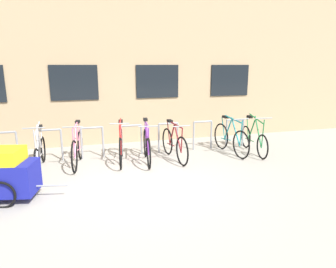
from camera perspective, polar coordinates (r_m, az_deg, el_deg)
The scene contains 11 objects.
ground_plane at distance 6.17m, azimuth -5.73°, elevation -9.08°, with size 42.00×42.00×0.00m, color #9E998E.
storefront_building at distance 12.49m, azimuth -11.85°, elevation 17.43°, with size 28.00×7.20×6.64m.
bike_rack at distance 7.84m, azimuth -7.01°, elevation -0.49°, with size 6.58×0.05×0.82m.
bicycle_maroon at distance 7.47m, azimuth 1.21°, elevation -1.97°, with size 0.44×1.71×0.97m.
bicycle_pink at distance 7.34m, azimuth -16.99°, elevation -2.66°, with size 0.44×1.74×1.04m.
bicycle_red at distance 7.36m, azimuth -9.00°, elevation -2.20°, with size 0.44×1.76×1.07m.
bicycle_silver at distance 7.39m, azimuth -23.36°, elevation -3.34°, with size 0.44×1.73×1.08m.
bicycle_teal at distance 8.15m, azimuth 11.91°, elevation -0.86°, with size 0.44×1.72×1.03m.
bicycle_green at distance 8.36m, azimuth 16.11°, elevation -0.94°, with size 0.44×1.72×1.06m.
bicycle_purple at distance 7.27m, azimuth -4.08°, elevation -2.30°, with size 0.44×1.68×1.05m.
bike_trailer at distance 5.92m, azimuth -28.43°, elevation -6.65°, with size 1.48×0.79×0.94m.
Camera 1 is at (-0.96, -5.63, 2.32)m, focal length 31.78 mm.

